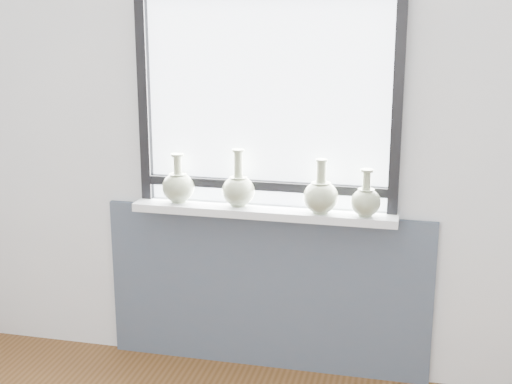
% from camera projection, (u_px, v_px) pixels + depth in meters
% --- Properties ---
extents(back_wall, '(3.60, 0.02, 2.60)m').
position_uv_depth(back_wall, '(268.00, 124.00, 3.51)').
color(back_wall, silver).
rests_on(back_wall, ground).
extents(apron_panel, '(1.70, 0.03, 0.86)m').
position_uv_depth(apron_panel, '(266.00, 291.00, 3.71)').
color(apron_panel, '#424A59').
rests_on(apron_panel, ground).
extents(windowsill, '(1.32, 0.18, 0.04)m').
position_uv_depth(windowsill, '(263.00, 211.00, 3.53)').
color(windowsill, silver).
rests_on(windowsill, apron_panel).
extents(window, '(1.30, 0.06, 1.05)m').
position_uv_depth(window, '(267.00, 96.00, 3.44)').
color(window, black).
rests_on(window, windowsill).
extents(vase_a, '(0.16, 0.16, 0.25)m').
position_uv_depth(vase_a, '(178.00, 186.00, 3.60)').
color(vase_a, gray).
rests_on(vase_a, windowsill).
extents(vase_b, '(0.16, 0.16, 0.29)m').
position_uv_depth(vase_b, '(238.00, 189.00, 3.53)').
color(vase_b, gray).
rests_on(vase_b, windowsill).
extents(vase_c, '(0.17, 0.17, 0.26)m').
position_uv_depth(vase_c, '(321.00, 195.00, 3.41)').
color(vase_c, gray).
rests_on(vase_c, windowsill).
extents(vase_d, '(0.14, 0.14, 0.23)m').
position_uv_depth(vase_d, '(366.00, 200.00, 3.36)').
color(vase_d, gray).
rests_on(vase_d, windowsill).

